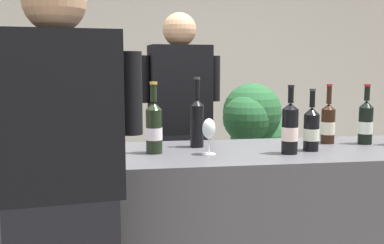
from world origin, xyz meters
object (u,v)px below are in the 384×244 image
Objects in this scene: wine_bottle_4 at (154,127)px; wine_glass at (209,130)px; wine_bottle_2 at (197,121)px; ice_bucket at (96,137)px; wine_bottle_1 at (328,123)px; person_guest at (63,220)px; potted_shrub at (256,145)px; person_server at (180,146)px; wine_bottle_6 at (290,128)px; wine_bottle_5 at (311,129)px; wine_bottle_0 at (366,122)px.

wine_bottle_4 is 0.27m from wine_glass.
wine_bottle_2 is 0.58m from ice_bucket.
wine_bottle_1 is 0.73m from wine_glass.
wine_bottle_2 is at bearing 50.14° from person_guest.
wine_bottle_4 is 0.29× the size of potted_shrub.
person_guest is at bearing -114.00° from person_server.
person_guest is at bearing -103.04° from ice_bucket.
wine_bottle_1 is 0.89× the size of wine_bottle_2.
wine_bottle_6 is at bearing -100.24° from potted_shrub.
wine_bottle_4 is (-0.96, -0.14, 0.02)m from wine_bottle_1.
ice_bucket reaches higher than wine_glass.
wine_bottle_5 is (0.55, -0.18, -0.03)m from wine_bottle_2.
wine_bottle_4 reaches higher than wine_glass.
wine_bottle_0 is 0.94× the size of wine_bottle_4.
wine_bottle_0 is 0.54m from wine_bottle_6.
wine_bottle_6 is 0.20× the size of person_guest.
person_server reaches higher than wine_bottle_2.
person_server is 1.00× the size of person_guest.
wine_bottle_4 is at bearing 176.22° from wine_bottle_5.
wine_bottle_2 is 0.30× the size of potted_shrub.
wine_bottle_6 is 0.27× the size of potted_shrub.
wine_bottle_2 is 2.09× the size of wine_glass.
potted_shrub reaches higher than wine_glass.
person_server is at bearing -141.93° from potted_shrub.
person_server reaches higher than ice_bucket.
wine_bottle_0 is at bearing -2.94° from wine_bottle_2.
person_server reaches higher than wine_glass.
wine_bottle_0 is at bearing -14.49° from wine_bottle_1.
wine_bottle_2 is at bearing 97.24° from wine_glass.
wine_glass is 0.77× the size of ice_bucket.
potted_shrub reaches higher than ice_bucket.
wine_bottle_4 reaches higher than wine_bottle_6.
potted_shrub is (0.64, 1.31, -0.33)m from wine_glass.
wine_bottle_6 is at bearing -61.86° from person_server.
person_server reaches higher than wine_bottle_4.
wine_bottle_0 is at bearing 9.85° from ice_bucket.
wine_bottle_5 is (-0.18, -0.19, -0.00)m from wine_bottle_1.
wine_bottle_5 is at bearing -159.64° from wine_bottle_0.
wine_bottle_1 is 1.86× the size of wine_glass.
wine_bottle_0 is 0.98× the size of wine_bottle_6.
wine_bottle_1 is 0.19× the size of person_guest.
person_server reaches higher than wine_bottle_1.
wine_bottle_4 is at bearing -175.76° from wine_bottle_0.
wine_glass is 0.10× the size of person_guest.
wine_bottle_4 is 0.79m from wine_bottle_5.
person_server is at bearing 91.98° from wine_bottle_2.
wine_bottle_5 is at bearing -53.18° from person_server.
wine_bottle_6 is 1.41m from potted_shrub.
wine_bottle_1 is 0.73m from wine_bottle_2.
wine_bottle_6 reaches higher than ice_bucket.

